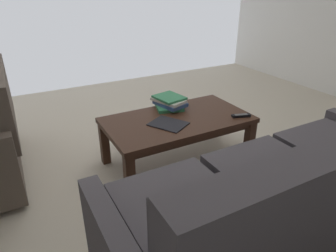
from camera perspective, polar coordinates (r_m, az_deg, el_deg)
The scene contains 6 objects.
ground_plane at distance 2.84m, azimuth -1.86°, elevation -5.81°, with size 5.96×4.84×0.01m, color beige.
sofa_main at distance 1.82m, azimuth 21.17°, elevation -13.43°, with size 1.98×0.81×0.88m.
coffee_table at distance 2.58m, azimuth 1.78°, elevation 0.22°, with size 1.22×0.67×0.43m.
book_stack at distance 2.75m, azimuth 0.21°, elevation 4.46°, with size 0.29×0.34×0.10m.
tv_remote at distance 2.65m, azimuth 13.54°, elevation 1.92°, with size 0.17×0.09×0.02m.
loose_magazine at distance 2.44m, azimuth 0.07°, elevation 0.40°, with size 0.22×0.28×0.01m, color black.
Camera 1 is at (1.08, 2.17, 1.47)m, focal length 32.48 mm.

